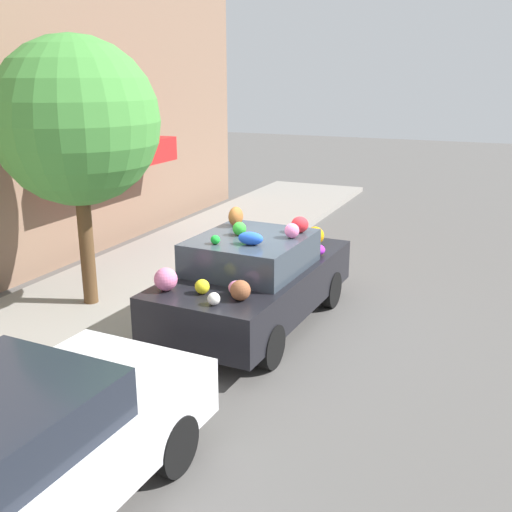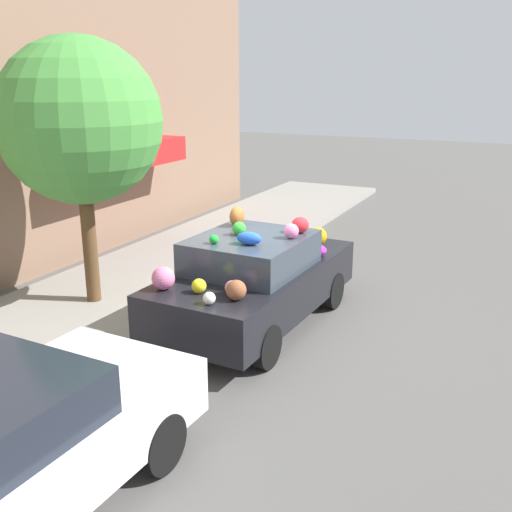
# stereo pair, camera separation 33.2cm
# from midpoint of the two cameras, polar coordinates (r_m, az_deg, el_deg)

# --- Properties ---
(ground_plane) EXTENTS (60.00, 60.00, 0.00)m
(ground_plane) POSITION_cam_midpoint_polar(r_m,az_deg,el_deg) (9.84, 0.27, -6.36)
(ground_plane) COLOR #565451
(sidewalk_curb) EXTENTS (24.00, 3.20, 0.14)m
(sidewalk_curb) POSITION_cam_midpoint_polar(r_m,az_deg,el_deg) (11.16, -12.36, -3.49)
(sidewalk_curb) COLOR gray
(sidewalk_curb) RESTS_ON ground
(building_facade) EXTENTS (18.00, 1.20, 6.14)m
(building_facade) POSITION_cam_midpoint_polar(r_m,az_deg,el_deg) (12.13, -21.34, 11.69)
(building_facade) COLOR #846651
(building_facade) RESTS_ON ground
(street_tree) EXTENTS (2.65, 2.65, 4.36)m
(street_tree) POSITION_cam_midpoint_polar(r_m,az_deg,el_deg) (10.08, -15.54, 12.21)
(street_tree) COLOR brown
(street_tree) RESTS_ON sidewalk_curb
(fire_hydrant) EXTENTS (0.20, 0.20, 0.70)m
(fire_hydrant) POSITION_cam_midpoint_polar(r_m,az_deg,el_deg) (12.53, -1.77, 1.16)
(fire_hydrant) COLOR gold
(fire_hydrant) RESTS_ON sidewalk_curb
(art_car) EXTENTS (4.13, 1.97, 1.83)m
(art_car) POSITION_cam_midpoint_polar(r_m,az_deg,el_deg) (9.47, 0.92, -2.16)
(art_car) COLOR black
(art_car) RESTS_ON ground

